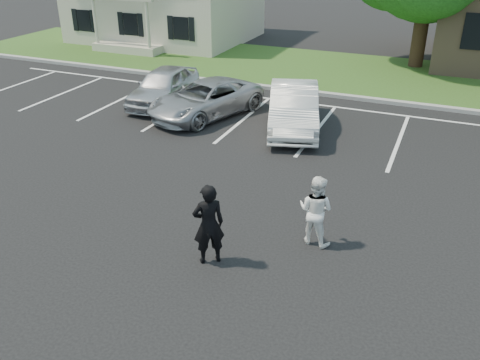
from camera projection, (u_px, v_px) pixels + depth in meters
name	position (u px, v px, depth m)	size (l,w,h in m)	color
ground_plane	(223.00, 248.00, 11.35)	(90.00, 90.00, 0.00)	black
curb	(343.00, 96.00, 21.18)	(40.00, 0.30, 0.15)	gray
grass_strip	(361.00, 74.00, 24.49)	(44.00, 8.00, 0.08)	#2C4C15
stall_lines	(362.00, 126.00, 18.22)	(34.00, 5.36, 0.01)	silver
man_black_suit	(209.00, 224.00, 10.52)	(0.67, 0.44, 1.83)	black
man_white_shirt	(316.00, 210.00, 11.22)	(0.80, 0.63, 1.65)	white
car_silver_west	(164.00, 86.00, 20.25)	(1.70, 4.22, 1.44)	silver
car_silver_minivan	(206.00, 99.00, 18.96)	(2.16, 4.68, 1.30)	#A4A6AB
car_white_sedan	(294.00, 108.00, 17.70)	(1.63, 4.67, 1.54)	silver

